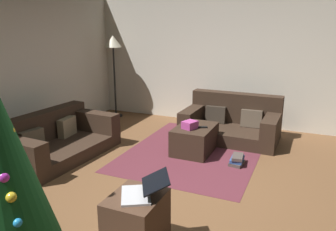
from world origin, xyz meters
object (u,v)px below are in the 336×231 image
Objects in this scene: ottoman at (195,139)px; book_stack at (237,160)px; couch_right at (232,122)px; laptop at (143,190)px; couch_left at (54,140)px; gift_box at (190,125)px; tv_remote at (202,127)px; side_table at (137,223)px; corner_lamp at (113,48)px.

book_stack is (-0.25, -0.74, -0.14)m from ottoman.
laptop is (-3.36, 0.01, 0.32)m from couch_right.
laptop is (-1.42, -2.30, 0.34)m from couch_left.
gift_box is 1.33× the size of tv_remote.
side_table is at bearing 89.74° from couch_right.
corner_lamp reaches higher than laptop.
ottoman is 2.59× the size of book_stack.
side_table is (-1.46, -2.24, 0.02)m from couch_left.
corner_lamp reaches higher than gift_box.
gift_box reaches higher than ottoman.
corner_lamp is at bearing 35.05° from tv_remote.
side_table is 4.74m from corner_lamp.
side_table is (-2.36, -0.36, -0.21)m from gift_box.
couch_left is 1.06× the size of corner_lamp.
ottoman is at bearing 57.31° from tv_remote.
side_table is (-2.46, -0.19, -0.16)m from tv_remote.
couch_left is 1.13× the size of couch_right.
tv_remote reaches higher than book_stack.
ottoman is 3.80× the size of gift_box.
gift_box is 0.20m from tv_remote.
ottoman is 5.06× the size of tv_remote.
laptop is (0.03, -0.06, 0.32)m from side_table.
side_table is at bearing 169.25° from book_stack.
laptop is (-2.43, -0.25, 0.17)m from tv_remote.
tv_remote is at bearing -118.48° from corner_lamp.
couch_left is 11.55× the size of tv_remote.
side_table is at bearing 120.20° from laptop.
gift_box is 0.40× the size of laptop.
corner_lamp is at bearing 57.78° from gift_box.
laptop is 0.30× the size of corner_lamp.
ottoman is 2.92m from corner_lamp.
side_table is at bearing -145.40° from corner_lamp.
couch_right is 1.14m from gift_box.
couch_left reaches higher than side_table.
couch_left is at bearing 117.90° from ottoman.
corner_lamp is at bearing -7.13° from couch_right.
ottoman is 2.50m from side_table.
side_table is at bearing 60.43° from couch_left.
corner_lamp is at bearing 35.41° from laptop.
side_table is at bearing -171.36° from gift_box.
side_table reaches higher than ottoman.
corner_lamp is at bearing 63.04° from book_stack.
book_stack is at bearing -9.49° from laptop.
tv_remote is at bearing -57.36° from gift_box.
side_table is 1.72× the size of book_stack.
couch_right is at bearing 17.00° from book_stack.
ottoman is at bearing 7.26° from side_table.
ottoman is at bearing -19.55° from gift_box.
ottoman is 0.30m from gift_box.
couch_right is 1.00m from ottoman.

